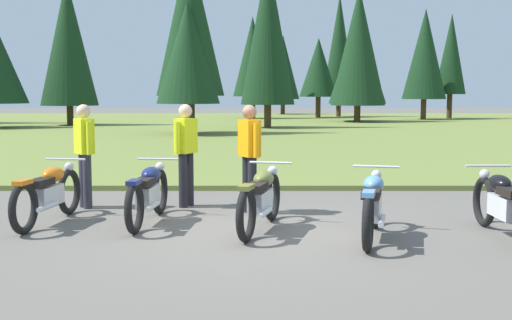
{
  "coord_description": "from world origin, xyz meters",
  "views": [
    {
      "loc": [
        -0.04,
        -8.41,
        1.85
      ],
      "look_at": [
        0.0,
        0.6,
        0.9
      ],
      "focal_mm": 44.77,
      "sensor_mm": 36.0,
      "label": 1
    }
  ],
  "objects_px": {
    "motorcycle_sky_blue": "(369,205)",
    "motorcycle_olive": "(258,198)",
    "rider_checking_bike": "(246,152)",
    "rider_with_back_turned": "(183,149)",
    "rider_in_hivis_vest": "(81,149)",
    "motorcycle_black": "(501,204)",
    "motorcycle_orange": "(45,193)",
    "motorcycle_navy": "(145,193)"
  },
  "relations": [
    {
      "from": "motorcycle_orange",
      "to": "rider_checking_bike",
      "type": "xyz_separation_m",
      "value": [
        2.84,
        0.8,
        0.51
      ]
    },
    {
      "from": "motorcycle_sky_blue",
      "to": "rider_in_hivis_vest",
      "type": "height_order",
      "value": "rider_in_hivis_vest"
    },
    {
      "from": "motorcycle_olive",
      "to": "rider_in_hivis_vest",
      "type": "bearing_deg",
      "value": 148.74
    },
    {
      "from": "motorcycle_navy",
      "to": "rider_with_back_turned",
      "type": "distance_m",
      "value": 1.49
    },
    {
      "from": "motorcycle_orange",
      "to": "motorcycle_sky_blue",
      "type": "distance_m",
      "value": 4.53
    },
    {
      "from": "motorcycle_navy",
      "to": "rider_with_back_turned",
      "type": "height_order",
      "value": "rider_with_back_turned"
    },
    {
      "from": "rider_with_back_turned",
      "to": "rider_in_hivis_vest",
      "type": "xyz_separation_m",
      "value": [
        -1.62,
        -0.11,
        0.0
      ]
    },
    {
      "from": "motorcycle_sky_blue",
      "to": "motorcycle_olive",
      "type": "bearing_deg",
      "value": 160.88
    },
    {
      "from": "motorcycle_navy",
      "to": "motorcycle_sky_blue",
      "type": "xyz_separation_m",
      "value": [
        3.01,
        -0.97,
        0.0
      ]
    },
    {
      "from": "rider_with_back_turned",
      "to": "rider_in_hivis_vest",
      "type": "relative_size",
      "value": 1.0
    },
    {
      "from": "motorcycle_orange",
      "to": "motorcycle_sky_blue",
      "type": "height_order",
      "value": "same"
    },
    {
      "from": "motorcycle_black",
      "to": "rider_in_hivis_vest",
      "type": "relative_size",
      "value": 1.26
    },
    {
      "from": "motorcycle_black",
      "to": "rider_with_back_turned",
      "type": "height_order",
      "value": "rider_with_back_turned"
    },
    {
      "from": "rider_with_back_turned",
      "to": "rider_checking_bike",
      "type": "xyz_separation_m",
      "value": [
        1.04,
        -0.56,
        0.0
      ]
    },
    {
      "from": "motorcycle_orange",
      "to": "motorcycle_black",
      "type": "bearing_deg",
      "value": -8.27
    },
    {
      "from": "motorcycle_navy",
      "to": "rider_with_back_turned",
      "type": "xyz_separation_m",
      "value": [
        0.39,
        1.34,
        0.51
      ]
    },
    {
      "from": "rider_in_hivis_vest",
      "to": "motorcycle_black",
      "type": "bearing_deg",
      "value": -19.83
    },
    {
      "from": "rider_in_hivis_vest",
      "to": "rider_checking_bike",
      "type": "relative_size",
      "value": 1.0
    },
    {
      "from": "motorcycle_black",
      "to": "motorcycle_olive",
      "type": "bearing_deg",
      "value": 172.16
    },
    {
      "from": "motorcycle_orange",
      "to": "rider_with_back_turned",
      "type": "distance_m",
      "value": 2.32
    },
    {
      "from": "motorcycle_black",
      "to": "rider_in_hivis_vest",
      "type": "height_order",
      "value": "rider_in_hivis_vest"
    },
    {
      "from": "motorcycle_orange",
      "to": "motorcycle_olive",
      "type": "relative_size",
      "value": 1.02
    },
    {
      "from": "motorcycle_sky_blue",
      "to": "rider_checking_bike",
      "type": "height_order",
      "value": "rider_checking_bike"
    },
    {
      "from": "motorcycle_sky_blue",
      "to": "motorcycle_black",
      "type": "bearing_deg",
      "value": 2.13
    },
    {
      "from": "motorcycle_olive",
      "to": "motorcycle_sky_blue",
      "type": "bearing_deg",
      "value": -19.12
    },
    {
      "from": "rider_in_hivis_vest",
      "to": "rider_checking_bike",
      "type": "xyz_separation_m",
      "value": [
        2.65,
        -0.45,
        0.0
      ]
    },
    {
      "from": "rider_checking_bike",
      "to": "rider_with_back_turned",
      "type": "bearing_deg",
      "value": 151.51
    },
    {
      "from": "motorcycle_orange",
      "to": "motorcycle_olive",
      "type": "distance_m",
      "value": 3.04
    },
    {
      "from": "motorcycle_navy",
      "to": "rider_checking_bike",
      "type": "bearing_deg",
      "value": 28.62
    },
    {
      "from": "motorcycle_orange",
      "to": "rider_with_back_turned",
      "type": "bearing_deg",
      "value": 36.98
    },
    {
      "from": "motorcycle_olive",
      "to": "motorcycle_sky_blue",
      "type": "height_order",
      "value": "same"
    },
    {
      "from": "rider_with_back_turned",
      "to": "motorcycle_black",
      "type": "bearing_deg",
      "value": -27.54
    },
    {
      "from": "motorcycle_orange",
      "to": "motorcycle_olive",
      "type": "xyz_separation_m",
      "value": [
        3.01,
        -0.46,
        0.0
      ]
    },
    {
      "from": "motorcycle_olive",
      "to": "rider_with_back_turned",
      "type": "distance_m",
      "value": 2.24
    },
    {
      "from": "motorcycle_orange",
      "to": "motorcycle_black",
      "type": "distance_m",
      "value": 6.18
    },
    {
      "from": "motorcycle_sky_blue",
      "to": "motorcycle_black",
      "type": "xyz_separation_m",
      "value": [
        1.69,
        0.06,
        0.0
      ]
    },
    {
      "from": "motorcycle_navy",
      "to": "motorcycle_black",
      "type": "height_order",
      "value": "same"
    },
    {
      "from": "motorcycle_black",
      "to": "rider_checking_bike",
      "type": "bearing_deg",
      "value": 152.77
    },
    {
      "from": "motorcycle_olive",
      "to": "motorcycle_sky_blue",
      "type": "relative_size",
      "value": 1.0
    },
    {
      "from": "rider_checking_bike",
      "to": "motorcycle_olive",
      "type": "bearing_deg",
      "value": -82.59
    },
    {
      "from": "motorcycle_black",
      "to": "rider_with_back_turned",
      "type": "xyz_separation_m",
      "value": [
        -4.31,
        2.25,
        0.51
      ]
    },
    {
      "from": "motorcycle_olive",
      "to": "rider_in_hivis_vest",
      "type": "distance_m",
      "value": 3.33
    }
  ]
}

